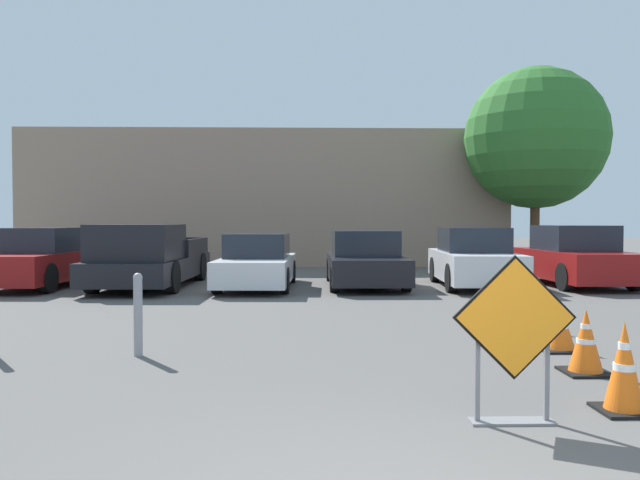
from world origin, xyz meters
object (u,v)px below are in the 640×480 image
(traffic_cone_third, at_px, (560,327))
(parked_car_fourth, at_px, (474,260))
(traffic_cone_second, at_px, (586,342))
(parked_car_third, at_px, (365,261))
(parked_car_fifth, at_px, (575,258))
(parked_car_second, at_px, (257,263))
(bollard_nearest, at_px, (138,312))
(road_closed_sign, at_px, (514,333))
(parked_car_nearest, at_px, (41,260))
(pickup_truck, at_px, (147,259))
(traffic_cone_fourth, at_px, (538,311))
(traffic_cone_fifth, at_px, (531,301))
(traffic_cone_nearest, at_px, (624,368))

(traffic_cone_third, height_order, parked_car_fourth, parked_car_fourth)
(traffic_cone_second, xyz_separation_m, traffic_cone_third, (0.22, 1.22, -0.05))
(parked_car_third, relative_size, parked_car_fifth, 1.07)
(parked_car_second, relative_size, bollard_nearest, 4.19)
(parked_car_fourth, bearing_deg, parked_car_second, 4.10)
(traffic_cone_second, height_order, parked_car_fourth, parked_car_fourth)
(parked_car_fifth, distance_m, bollard_nearest, 12.46)
(traffic_cone_second, distance_m, parked_car_third, 9.55)
(traffic_cone_second, bearing_deg, road_closed_sign, -129.23)
(parked_car_nearest, xyz_separation_m, pickup_truck, (2.76, -0.21, 0.03))
(parked_car_nearest, height_order, parked_car_second, parked_car_nearest)
(traffic_cone_third, relative_size, pickup_truck, 0.11)
(traffic_cone_fourth, bearing_deg, parked_car_fourth, 83.11)
(parked_car_nearest, bearing_deg, traffic_cone_fifth, 155.78)
(traffic_cone_fourth, xyz_separation_m, parked_car_fifth, (3.56, 6.78, 0.41))
(parked_car_second, distance_m, parked_car_third, 2.80)
(pickup_truck, xyz_separation_m, parked_car_fifth, (11.12, 0.31, -0.01))
(traffic_cone_second, xyz_separation_m, parked_car_second, (-4.31, 9.04, 0.28))
(parked_car_nearest, height_order, parked_car_fourth, parked_car_fourth)
(parked_car_nearest, distance_m, bollard_nearest, 9.49)
(traffic_cone_nearest, xyz_separation_m, traffic_cone_fifth, (1.12, 5.29, -0.10))
(traffic_cone_fifth, distance_m, parked_car_second, 7.28)
(parked_car_third, bearing_deg, parked_car_fourth, 173.92)
(traffic_cone_second, relative_size, parked_car_second, 0.16)
(traffic_cone_fifth, relative_size, parked_car_nearest, 0.14)
(traffic_cone_nearest, distance_m, traffic_cone_fourth, 4.10)
(traffic_cone_third, relative_size, bollard_nearest, 0.60)
(parked_car_second, height_order, parked_car_fifth, parked_car_fifth)
(traffic_cone_fourth, relative_size, traffic_cone_fifth, 1.07)
(traffic_cone_fourth, bearing_deg, traffic_cone_third, -99.95)
(road_closed_sign, relative_size, pickup_truck, 0.26)
(road_closed_sign, bearing_deg, pickup_truck, 117.87)
(traffic_cone_third, xyz_separation_m, parked_car_second, (-4.53, 7.82, 0.33))
(pickup_truck, bearing_deg, parked_car_fifth, -176.50)
(parked_car_nearest, distance_m, parked_car_third, 8.33)
(road_closed_sign, height_order, parked_car_nearest, parked_car_nearest)
(traffic_cone_fourth, relative_size, parked_car_second, 0.15)
(traffic_cone_fourth, bearing_deg, parked_car_second, 126.66)
(traffic_cone_fifth, xyz_separation_m, parked_car_second, (-5.13, 5.15, 0.33))
(traffic_cone_fourth, bearing_deg, traffic_cone_second, -100.02)
(traffic_cone_fourth, distance_m, parked_car_fifth, 7.66)
(parked_car_fifth, bearing_deg, pickup_truck, 0.94)
(traffic_cone_second, height_order, parked_car_third, parked_car_third)
(traffic_cone_second, relative_size, traffic_cone_fourth, 1.09)
(traffic_cone_third, relative_size, traffic_cone_fifth, 1.02)
(traffic_cone_nearest, relative_size, pickup_truck, 0.15)
(traffic_cone_nearest, distance_m, parked_car_third, 10.89)
(road_closed_sign, distance_m, traffic_cone_second, 2.24)
(traffic_cone_third, distance_m, traffic_cone_fourth, 1.43)
(parked_car_nearest, height_order, parked_car_fifth, parked_car_fifth)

